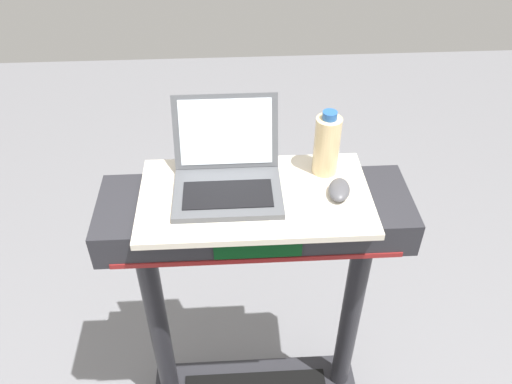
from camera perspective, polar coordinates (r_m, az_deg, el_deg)
desk_board at (r=1.47m, az=-0.11°, el=-0.56°), size 0.65×0.36×0.02m
laptop at (r=1.47m, az=-3.18°, el=2.13°), size 0.30×0.29×0.22m
computer_mouse at (r=1.48m, az=9.09°, el=0.25°), size 0.08×0.11×0.03m
water_bottle at (r=1.51m, az=7.75°, el=5.15°), size 0.07×0.07×0.20m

